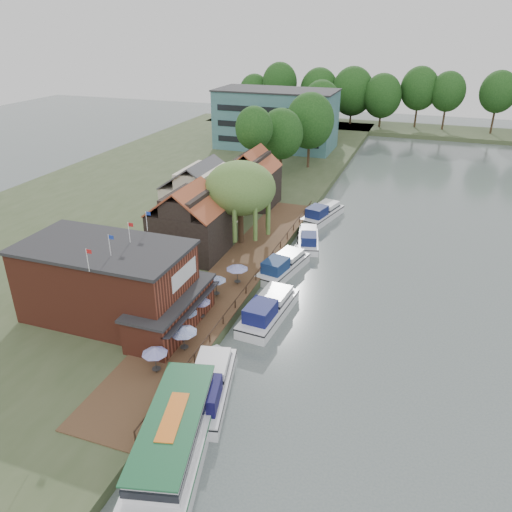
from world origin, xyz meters
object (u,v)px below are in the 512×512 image
(cottage_b, at_px, (202,193))
(cruiser_0, at_px, (208,382))
(cottage_c, at_px, (252,177))
(willow, at_px, (240,204))
(pub, at_px, (126,285))
(cottage_a, at_px, (189,221))
(umbrella_5, at_px, (237,274))
(umbrella_0, at_px, (155,360))
(swan, at_px, (209,429))
(umbrella_1, at_px, (184,339))
(umbrella_4, at_px, (216,286))
(hotel_block, at_px, (276,119))
(cruiser_2, at_px, (283,263))
(cruiser_4, at_px, (323,211))
(cruiser_3, at_px, (308,237))
(tour_boat, at_px, (171,444))
(umbrella_2, at_px, (187,319))
(umbrella_3, at_px, (201,308))
(cruiser_1, at_px, (269,307))

(cottage_b, xyz_separation_m, cruiser_0, (14.93, -31.19, -3.94))
(cottage_c, relative_size, willow, 0.82)
(pub, height_order, cottage_a, cottage_a)
(pub, height_order, umbrella_5, pub)
(umbrella_0, relative_size, swan, 5.40)
(cottage_a, xyz_separation_m, umbrella_0, (7.42, -21.21, -2.96))
(umbrella_1, bearing_deg, umbrella_4, 96.84)
(hotel_block, height_order, cruiser_2, hotel_block)
(willow, height_order, umbrella_0, willow)
(cruiser_4, distance_m, swan, 43.71)
(cottage_c, xyz_separation_m, swan, (12.48, -43.61, -5.03))
(umbrella_4, xyz_separation_m, cruiser_3, (5.05, 18.07, -1.23))
(cottage_a, height_order, umbrella_1, cottage_a)
(umbrella_5, bearing_deg, cruiser_0, -76.46)
(tour_boat, bearing_deg, cottage_a, 100.44)
(umbrella_0, height_order, tour_boat, umbrella_0)
(cruiser_4, height_order, tour_boat, tour_boat)
(umbrella_4, distance_m, cruiser_4, 28.04)
(hotel_block, bearing_deg, willow, -77.29)
(umbrella_2, distance_m, umbrella_3, 2.12)
(umbrella_3, bearing_deg, willow, 99.29)
(umbrella_2, height_order, cruiser_0, umbrella_2)
(pub, bearing_deg, cottage_c, 90.00)
(umbrella_1, xyz_separation_m, cruiser_4, (3.67, 36.91, -1.05))
(cottage_b, height_order, umbrella_3, cottage_b)
(willow, relative_size, umbrella_5, 4.39)
(cruiser_2, bearing_deg, umbrella_0, -89.02)
(cottage_b, distance_m, umbrella_4, 21.32)
(pub, bearing_deg, umbrella_0, -44.02)
(umbrella_1, distance_m, cruiser_0, 5.10)
(hotel_block, height_order, cruiser_1, hotel_block)
(cruiser_2, bearing_deg, swan, -74.08)
(cottage_a, relative_size, umbrella_5, 3.62)
(hotel_block, relative_size, umbrella_0, 10.69)
(umbrella_4, xyz_separation_m, cruiser_1, (5.71, -0.46, -0.99))
(cottage_b, relative_size, cruiser_3, 1.08)
(umbrella_0, height_order, swan, umbrella_0)
(hotel_block, bearing_deg, umbrella_3, -78.17)
(cottage_a, xyz_separation_m, willow, (4.50, 5.00, 0.96))
(umbrella_2, bearing_deg, cottage_a, 115.18)
(cottage_b, distance_m, cruiser_2, 17.54)
(umbrella_1, height_order, umbrella_2, same)
(umbrella_3, height_order, swan, umbrella_3)
(umbrella_3, bearing_deg, cruiser_3, 78.23)
(umbrella_3, relative_size, cruiser_2, 0.24)
(cottage_a, bearing_deg, cottage_b, 106.70)
(umbrella_2, xyz_separation_m, cruiser_1, (5.71, 6.03, -0.99))
(tour_boat, bearing_deg, cruiser_4, 77.14)
(pub, relative_size, cottage_a, 2.33)
(umbrella_1, bearing_deg, umbrella_0, -102.86)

